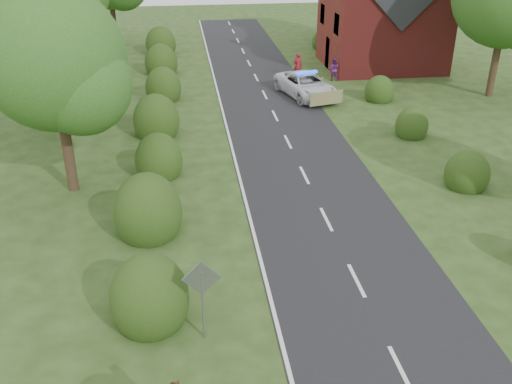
{
  "coord_description": "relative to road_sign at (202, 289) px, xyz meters",
  "views": [
    {
      "loc": [
        -5.24,
        -10.49,
        10.9
      ],
      "look_at": [
        -2.71,
        8.17,
        1.3
      ],
      "focal_mm": 40.0,
      "sensor_mm": 36.0,
      "label": 1
    }
  ],
  "objects": [
    {
      "name": "ground",
      "position": [
        5.0,
        -2.0,
        -1.65
      ],
      "size": [
        120.0,
        120.0,
        0.0
      ],
      "primitive_type": "plane",
      "color": "#2A4217"
    },
    {
      "name": "road",
      "position": [
        5.0,
        13.0,
        -1.64
      ],
      "size": [
        6.0,
        70.0,
        0.02
      ],
      "primitive_type": "cube",
      "color": "black",
      "rests_on": "ground"
    },
    {
      "name": "road_markings",
      "position": [
        3.4,
        10.93,
        -1.63
      ],
      "size": [
        4.96,
        70.0,
        0.01
      ],
      "color": "white",
      "rests_on": "road"
    },
    {
      "name": "hedgerow_left",
      "position": [
        -1.51,
        9.69,
        -0.91
      ],
      "size": [
        2.75,
        50.41,
        3.0
      ],
      "color": "#25401A",
      "rests_on": "ground"
    },
    {
      "name": "hedgerow_right",
      "position": [
        11.6,
        9.21,
        -1.1
      ],
      "size": [
        2.1,
        45.78,
        2.1
      ],
      "color": "#25401A",
      "rests_on": "ground"
    },
    {
      "name": "tree_left_a",
      "position": [
        -4.75,
        9.86,
        3.69
      ],
      "size": [
        5.74,
        5.6,
        8.38
      ],
      "color": "#332316",
      "rests_on": "ground"
    },
    {
      "name": "tree_left_b",
      "position": [
        -6.25,
        17.86,
        3.39
      ],
      "size": [
        5.74,
        5.6,
        8.07
      ],
      "color": "#332316",
      "rests_on": "ground"
    },
    {
      "name": "road_sign",
      "position": [
        0.0,
        0.0,
        0.0
      ],
      "size": [
        1.06,
        0.08,
        2.53
      ],
      "color": "gray",
      "rests_on": "ground"
    },
    {
      "name": "house",
      "position": [
        14.49,
        28.0,
        2.13
      ],
      "size": [
        8.0,
        7.4,
        9.17
      ],
      "color": "maroon",
      "rests_on": "ground"
    },
    {
      "name": "police_van",
      "position": [
        7.5,
        21.38,
        -0.93
      ],
      "size": [
        3.65,
        5.65,
        1.59
      ],
      "rotation": [
        0.0,
        0.0,
        0.26
      ],
      "color": "silver",
      "rests_on": "ground"
    },
    {
      "name": "pedestrian_red",
      "position": [
        7.79,
        25.38,
        -0.75
      ],
      "size": [
        0.68,
        0.47,
        1.8
      ],
      "primitive_type": "imported",
      "rotation": [
        0.0,
        0.0,
        3.08
      ],
      "color": "maroon",
      "rests_on": "ground"
    },
    {
      "name": "pedestrian_purple",
      "position": [
        10.13,
        24.68,
        -0.88
      ],
      "size": [
        0.88,
        0.77,
        1.54
      ],
      "primitive_type": "imported",
      "rotation": [
        0.0,
        0.0,
        2.85
      ],
      "color": "#62266E",
      "rests_on": "ground"
    }
  ]
}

